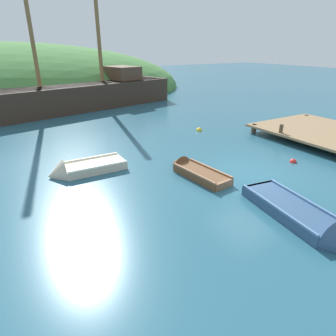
{
  "coord_description": "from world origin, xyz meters",
  "views": [
    {
      "loc": [
        -8.18,
        -7.43,
        4.75
      ],
      "look_at": [
        -2.69,
        1.81,
        0.19
      ],
      "focal_mm": 31.01,
      "sensor_mm": 36.0,
      "label": 1
    }
  ],
  "objects_px": {
    "rowboat_far": "(81,170)",
    "rowboat_center": "(307,222)",
    "buoy_red": "(293,162)",
    "buoy_yellow": "(199,131)",
    "rowboat_portside": "(193,172)",
    "sailing_ship": "(80,99)"
  },
  "relations": [
    {
      "from": "buoy_red",
      "to": "sailing_ship",
      "type": "bearing_deg",
      "value": 105.78
    },
    {
      "from": "buoy_yellow",
      "to": "buoy_red",
      "type": "xyz_separation_m",
      "value": [
        0.5,
        -6.28,
        0.0
      ]
    },
    {
      "from": "rowboat_far",
      "to": "rowboat_portside",
      "type": "relative_size",
      "value": 1.0
    },
    {
      "from": "sailing_ship",
      "to": "buoy_red",
      "type": "distance_m",
      "value": 17.51
    },
    {
      "from": "sailing_ship",
      "to": "rowboat_center",
      "type": "distance_m",
      "value": 20.27
    },
    {
      "from": "buoy_yellow",
      "to": "buoy_red",
      "type": "height_order",
      "value": "buoy_yellow"
    },
    {
      "from": "rowboat_center",
      "to": "rowboat_far",
      "type": "bearing_deg",
      "value": -139.12
    },
    {
      "from": "sailing_ship",
      "to": "buoy_red",
      "type": "height_order",
      "value": "sailing_ship"
    },
    {
      "from": "buoy_yellow",
      "to": "rowboat_portside",
      "type": "bearing_deg",
      "value": -128.43
    },
    {
      "from": "sailing_ship",
      "to": "buoy_yellow",
      "type": "distance_m",
      "value": 11.41
    },
    {
      "from": "sailing_ship",
      "to": "rowboat_far",
      "type": "height_order",
      "value": "sailing_ship"
    },
    {
      "from": "rowboat_center",
      "to": "buoy_yellow",
      "type": "relative_size",
      "value": 11.34
    },
    {
      "from": "rowboat_far",
      "to": "buoy_yellow",
      "type": "xyz_separation_m",
      "value": [
        7.83,
        2.62,
        -0.1
      ]
    },
    {
      "from": "rowboat_center",
      "to": "buoy_red",
      "type": "height_order",
      "value": "rowboat_center"
    },
    {
      "from": "buoy_red",
      "to": "buoy_yellow",
      "type": "bearing_deg",
      "value": 94.52
    },
    {
      "from": "buoy_red",
      "to": "rowboat_far",
      "type": "bearing_deg",
      "value": 156.3
    },
    {
      "from": "rowboat_far",
      "to": "rowboat_center",
      "type": "bearing_deg",
      "value": 123.84
    },
    {
      "from": "sailing_ship",
      "to": "rowboat_portside",
      "type": "xyz_separation_m",
      "value": [
        0.25,
        -15.61,
        -0.65
      ]
    },
    {
      "from": "rowboat_far",
      "to": "rowboat_center",
      "type": "height_order",
      "value": "rowboat_center"
    },
    {
      "from": "rowboat_far",
      "to": "buoy_red",
      "type": "bearing_deg",
      "value": 157.53
    },
    {
      "from": "buoy_yellow",
      "to": "buoy_red",
      "type": "distance_m",
      "value": 6.3
    },
    {
      "from": "buoy_yellow",
      "to": "rowboat_far",
      "type": "bearing_deg",
      "value": -161.48
    }
  ]
}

